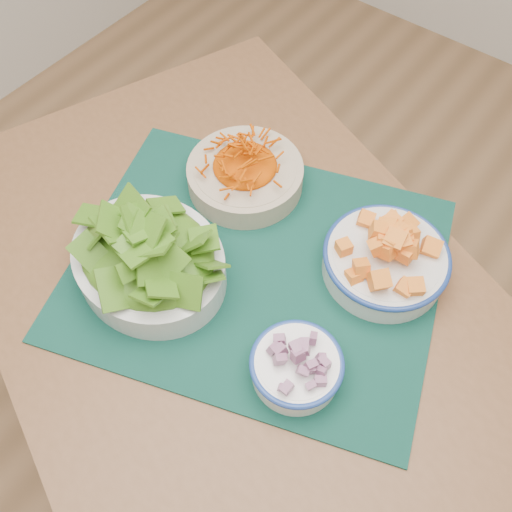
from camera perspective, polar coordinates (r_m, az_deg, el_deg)
The scene contains 6 objects.
table at distance 0.98m, azimuth -1.50°, elevation -7.12°, with size 1.24×1.04×0.75m.
placemat at distance 0.90m, azimuth -0.00°, elevation -1.12°, with size 0.56×0.46×0.00m, color black.
carrot_bowl at distance 0.97m, azimuth -1.09°, elevation 8.46°, with size 0.25×0.25×0.07m.
squash_bowl at distance 0.88m, azimuth 12.98°, elevation 0.11°, with size 0.20×0.20×0.09m.
lettuce_bowl at distance 0.86m, azimuth -10.88°, elevation 0.34°, with size 0.27×0.24×0.12m.
onion_bowl at distance 0.79m, azimuth 4.08°, elevation -10.78°, with size 0.14×0.14×0.07m.
Camera 1 is at (0.09, -0.17, 1.51)m, focal length 40.00 mm.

